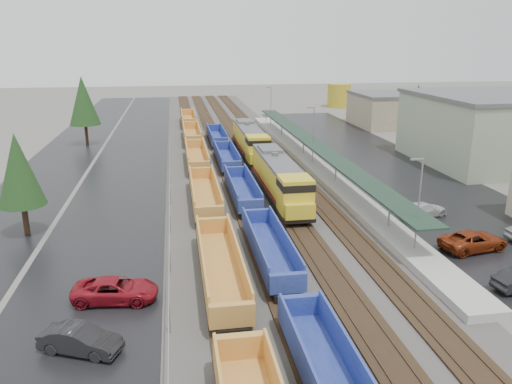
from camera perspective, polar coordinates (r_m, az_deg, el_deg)
ballast_strip at (r=76.07m, az=-2.51°, el=4.53°), size 20.00×160.00×0.08m
trackbed at (r=76.04m, az=-2.51°, el=4.62°), size 14.60×160.00×0.22m
west_parking_lot at (r=75.84m, az=-13.86°, el=3.99°), size 10.00×160.00×0.02m
west_road at (r=77.32m, az=-21.27°, el=3.56°), size 9.00×160.00×0.02m
east_commuter_lot at (r=71.42m, az=13.82°, el=3.21°), size 16.00×100.00×0.02m
station_platform at (r=68.15m, az=6.47°, el=3.57°), size 3.00×80.00×8.00m
chainlink_fence at (r=73.72m, az=-9.76°, el=5.15°), size 0.08×160.04×2.02m
distant_hills at (r=231.33m, az=4.23°, el=12.84°), size 301.00×140.00×25.20m
tree_west_near at (r=46.97m, az=-25.50°, el=2.29°), size 3.96×3.96×9.00m
tree_west_far at (r=85.50m, az=-19.14°, el=9.82°), size 4.84×4.84×11.00m
tree_east at (r=81.21m, az=17.89°, el=9.14°), size 4.40×4.40×10.00m
locomotive_lead at (r=52.82m, az=2.73°, el=1.56°), size 2.99×19.69×4.46m
locomotive_trail at (r=72.95m, az=-0.68°, el=5.89°), size 2.99×19.69×4.46m
well_string_yellow at (r=51.59m, az=-5.89°, el=-0.27°), size 2.67×119.34×2.37m
well_string_blue at (r=45.52m, az=-0.30°, el=-2.63°), size 2.50×91.89×2.21m
storage_tank at (r=130.97m, az=9.46°, el=10.83°), size 5.85×5.85×5.85m
parked_car_west_b at (r=29.88m, az=-19.44°, el=-15.67°), size 3.20×4.78×1.49m
parked_car_west_c at (r=34.39m, az=-15.75°, el=-10.74°), size 3.15×5.76×1.53m
parked_car_east_b at (r=44.34m, az=23.60°, el=-5.13°), size 3.52×6.00×1.57m
parked_car_east_c at (r=50.77m, az=18.60°, el=-1.94°), size 3.36×5.28×1.42m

